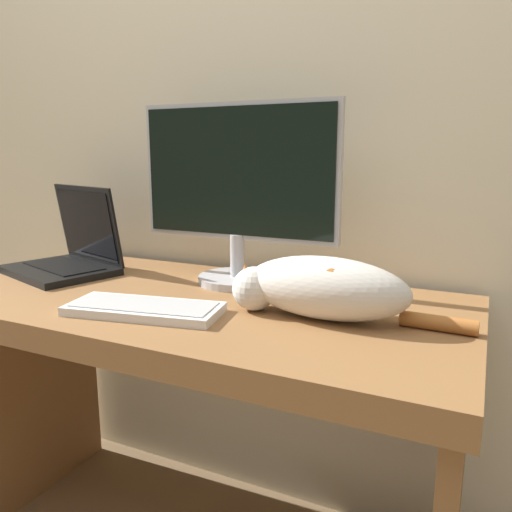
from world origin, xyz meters
TOP-DOWN VIEW (x-y plane):
  - wall_back at (0.00, 0.71)m, footprint 6.40×0.06m
  - desk at (0.00, 0.32)m, footprint 1.35×0.65m
  - monitor at (0.04, 0.50)m, footprint 0.57×0.22m
  - laptop at (-0.48, 0.40)m, footprint 0.38×0.33m
  - external_keyboard at (-0.02, 0.17)m, footprint 0.37×0.20m
  - cat at (0.34, 0.31)m, footprint 0.52×0.17m

SIDE VIEW (x-z plane):
  - desk at x=0.00m, z-range 0.21..0.98m
  - external_keyboard at x=-0.02m, z-range 0.76..0.79m
  - laptop at x=-0.48m, z-range 0.69..0.94m
  - cat at x=0.34m, z-range 0.77..0.90m
  - monitor at x=0.04m, z-range 0.78..1.27m
  - wall_back at x=0.00m, z-range 0.00..2.60m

